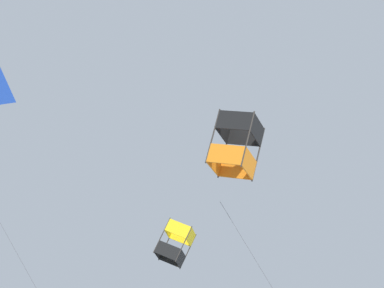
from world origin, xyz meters
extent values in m
cube|color=yellow|center=(-3.34, 0.01, 38.92)|extent=(0.85, 0.63, 0.43)
cube|color=yellow|center=(-2.94, 0.68, 38.55)|extent=(0.85, 0.63, 0.43)
cube|color=yellow|center=(-2.77, 0.12, 38.74)|extent=(0.52, 0.85, 0.78)
cube|color=yellow|center=(-3.51, 0.56, 38.74)|extent=(0.52, 0.85, 0.78)
cube|color=black|center=(-3.52, -0.30, 38.14)|extent=(0.85, 0.63, 0.43)
cube|color=black|center=(-3.12, 0.37, 37.78)|extent=(0.85, 0.63, 0.43)
cube|color=black|center=(-2.96, -0.19, 37.96)|extent=(0.52, 0.85, 0.78)
cube|color=black|center=(-3.69, 0.25, 37.96)|extent=(0.52, 0.85, 0.78)
cylinder|color=#332D28|center=(-3.06, -0.37, 38.53)|extent=(0.35, 0.55, 1.27)
cylinder|color=#332D28|center=(-3.80, 0.07, 38.53)|extent=(0.35, 0.55, 1.27)
cylinder|color=#332D28|center=(-2.66, 0.30, 38.16)|extent=(0.35, 0.55, 1.27)
cylinder|color=#332D28|center=(-3.40, 0.74, 38.16)|extent=(0.35, 0.55, 1.27)
cube|color=black|center=(-1.43, 1.35, 42.32)|extent=(1.13, 1.05, 0.69)
cube|color=black|center=(-0.58, 2.29, 41.97)|extent=(1.13, 1.05, 0.69)
cube|color=black|center=(-0.52, 1.38, 42.15)|extent=(1.00, 1.11, 1.02)
cube|color=black|center=(-1.49, 2.25, 42.15)|extent=(1.00, 1.11, 1.02)
cube|color=orange|center=(-1.66, 1.09, 41.06)|extent=(1.13, 1.05, 0.69)
cube|color=orange|center=(-0.82, 2.03, 40.71)|extent=(1.13, 1.05, 0.69)
cube|color=orange|center=(-0.75, 1.12, 40.88)|extent=(1.00, 1.11, 1.02)
cube|color=orange|center=(-1.73, 1.99, 40.88)|extent=(1.00, 1.11, 1.02)
cylinder|color=#332D28|center=(-1.06, 0.78, 41.69)|extent=(0.45, 0.49, 2.05)
cylinder|color=#332D28|center=(-2.03, 1.65, 41.69)|extent=(0.45, 0.49, 2.05)
cylinder|color=#332D28|center=(-0.21, 1.72, 41.34)|extent=(0.45, 0.49, 2.05)
cylinder|color=#332D28|center=(-1.19, 2.60, 41.34)|extent=(0.45, 0.49, 2.05)
cylinder|color=#47474C|center=(-2.26, 3.24, 37.13)|extent=(3.52, 1.92, 6.83)
camera|label=1|loc=(18.59, -7.58, 30.49)|focal=64.23mm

